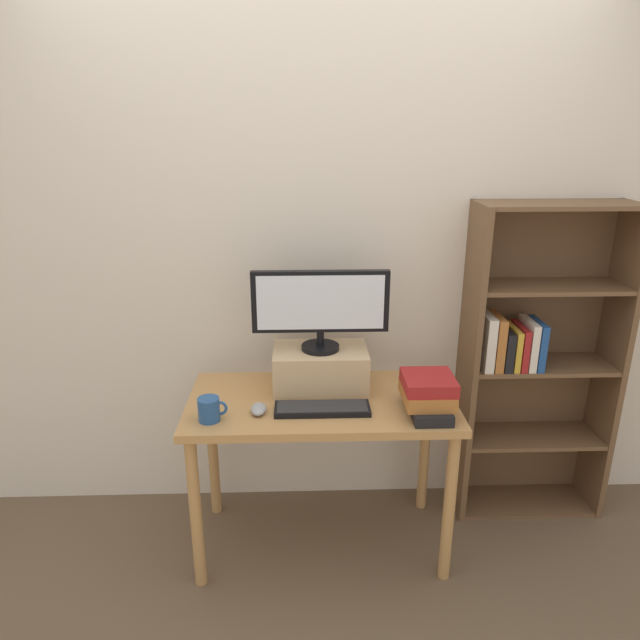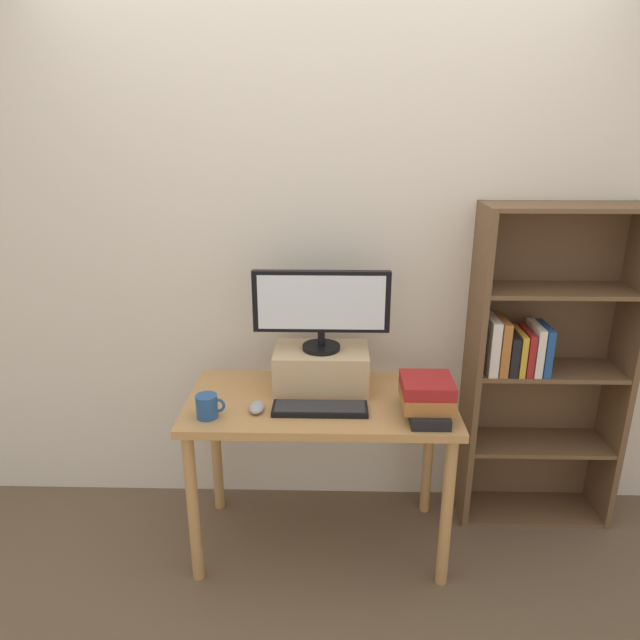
{
  "view_description": "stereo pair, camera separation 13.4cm",
  "coord_description": "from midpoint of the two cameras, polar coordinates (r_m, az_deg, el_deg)",
  "views": [
    {
      "loc": [
        -0.08,
        -2.24,
        1.89
      ],
      "look_at": [
        -0.0,
        0.05,
        1.1
      ],
      "focal_mm": 32.0,
      "sensor_mm": 36.0,
      "label": 1
    },
    {
      "loc": [
        0.05,
        -2.24,
        1.89
      ],
      "look_at": [
        -0.0,
        0.05,
        1.1
      ],
      "focal_mm": 32.0,
      "sensor_mm": 36.0,
      "label": 2
    }
  ],
  "objects": [
    {
      "name": "book_stack",
      "position": [
        2.4,
        9.16,
        -7.34
      ],
      "size": [
        0.21,
        0.27,
        0.16
      ],
      "color": "black",
      "rests_on": "desk"
    },
    {
      "name": "bookshelf_unit",
      "position": [
        2.93,
        19.23,
        -3.85
      ],
      "size": [
        0.73,
        0.28,
        1.57
      ],
      "color": "brown",
      "rests_on": "ground_plane"
    },
    {
      "name": "coffee_mug",
      "position": [
        2.38,
        -12.6,
        -8.73
      ],
      "size": [
        0.12,
        0.09,
        0.1
      ],
      "color": "#234C84",
      "rests_on": "desk"
    },
    {
      "name": "riser_box",
      "position": [
        2.58,
        -1.55,
        -4.89
      ],
      "size": [
        0.42,
        0.26,
        0.19
      ],
      "color": "tan",
      "rests_on": "desk"
    },
    {
      "name": "desk",
      "position": [
        2.56,
        -1.4,
        -9.98
      ],
      "size": [
        1.16,
        0.59,
        0.75
      ],
      "color": "#B7844C",
      "rests_on": "ground_plane"
    },
    {
      "name": "computer_monitor",
      "position": [
        2.47,
        -1.61,
        1.43
      ],
      "size": [
        0.6,
        0.17,
        0.36
      ],
      "color": "black",
      "rests_on": "riser_box"
    },
    {
      "name": "keyboard",
      "position": [
        2.41,
        -1.34,
        -8.87
      ],
      "size": [
        0.4,
        0.13,
        0.02
      ],
      "color": "black",
      "rests_on": "desk"
    },
    {
      "name": "computer_mouse",
      "position": [
        2.41,
        -7.76,
        -8.83
      ],
      "size": [
        0.06,
        0.1,
        0.04
      ],
      "color": "#99999E",
      "rests_on": "desk"
    },
    {
      "name": "ground_plane",
      "position": [
        2.93,
        -1.29,
        -21.2
      ],
      "size": [
        12.0,
        12.0,
        0.0
      ],
      "primitive_type": "plane",
      "color": "brown"
    },
    {
      "name": "back_wall",
      "position": [
        2.74,
        -1.6,
        6.5
      ],
      "size": [
        7.0,
        0.08,
        2.6
      ],
      "color": "beige",
      "rests_on": "ground_plane"
    }
  ]
}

